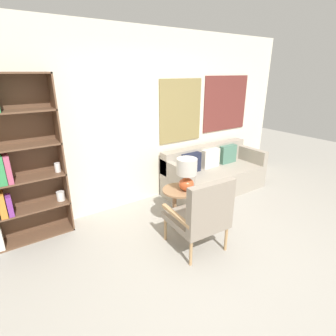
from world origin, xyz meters
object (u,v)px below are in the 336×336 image
armchair (203,213)px  side_table (180,194)px  couch (213,174)px  table_lamp (187,172)px

armchair → side_table: bearing=78.5°
armchair → couch: (1.34, 1.22, -0.20)m
armchair → side_table: size_ratio=1.71×
armchair → side_table: armchair is taller
armchair → table_lamp: bearing=71.4°
couch → table_lamp: size_ratio=4.13×
side_table → table_lamp: bearing=-50.1°
couch → armchair: bearing=-137.8°
couch → table_lamp: table_lamp is taller
armchair → couch: size_ratio=0.51×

